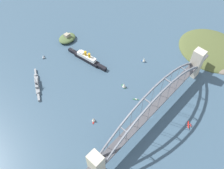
% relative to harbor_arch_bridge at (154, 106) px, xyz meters
% --- Properties ---
extents(ground_plane, '(1400.00, 1400.00, 0.00)m').
position_rel_harbor_arch_bridge_xyz_m(ground_plane, '(0.00, 0.00, -28.50)').
color(ground_plane, '#385166').
extents(harbor_arch_bridge, '(286.98, 16.78, 68.47)m').
position_rel_harbor_arch_bridge_xyz_m(harbor_arch_bridge, '(0.00, 0.00, 0.00)').
color(harbor_arch_bridge, beige).
rests_on(harbor_arch_bridge, ground).
extents(headland_east_shore, '(111.88, 122.51, 18.56)m').
position_rel_harbor_arch_bridge_xyz_m(headland_east_shore, '(187.36, 2.52, -28.50)').
color(headland_east_shore, '#4C562D').
rests_on(headland_east_shore, ground).
extents(ocean_liner, '(15.76, 83.79, 20.60)m').
position_rel_harbor_arch_bridge_xyz_m(ocean_liner, '(13.99, 152.29, -22.56)').
color(ocean_liner, black).
rests_on(ocean_liner, ground).
extents(naval_cruiser, '(37.32, 59.59, 17.79)m').
position_rel_harbor_arch_bridge_xyz_m(naval_cruiser, '(-79.57, 171.59, -25.36)').
color(naval_cruiser, gray).
rests_on(naval_cruiser, ground).
extents(fort_island_mid_harbor, '(33.65, 27.02, 15.32)m').
position_rel_harbor_arch_bridge_xyz_m(fort_island_mid_harbor, '(25.52, 218.93, -23.52)').
color(fort_island_mid_harbor, '#4C6038').
rests_on(fort_island_mid_harbor, ground).
extents(seaplane_taxiing_near_bridge, '(10.94, 8.60, 4.68)m').
position_rel_harbor_arch_bridge_xyz_m(seaplane_taxiing_near_bridge, '(24.34, -48.34, -26.57)').
color(seaplane_taxiing_near_bridge, '#B7B7B2').
rests_on(seaplane_taxiing_near_bridge, ground).
extents(small_boat_0, '(8.24, 7.06, 9.19)m').
position_rel_harbor_arch_bridge_xyz_m(small_boat_0, '(-63.30, 57.00, -24.28)').
color(small_boat_0, '#B2231E').
rests_on(small_boat_0, ground).
extents(small_boat_1, '(5.60, 8.53, 9.83)m').
position_rel_harbor_arch_bridge_xyz_m(small_boat_1, '(80.23, 77.14, -23.94)').
color(small_boat_1, '#234C8C').
rests_on(small_boat_1, ground).
extents(small_boat_2, '(6.90, 10.39, 10.17)m').
position_rel_harbor_arch_bridge_xyz_m(small_boat_2, '(13.89, 65.68, -23.82)').
color(small_boat_2, '#2D6B3D').
rests_on(small_boat_2, ground).
extents(small_boat_3, '(7.11, 5.92, 8.41)m').
position_rel_harbor_arch_bridge_xyz_m(small_boat_3, '(-34.54, 213.78, -24.58)').
color(small_boat_3, black).
rests_on(small_boat_3, ground).
extents(small_boat_4, '(5.90, 8.61, 1.84)m').
position_rel_harbor_arch_bridge_xyz_m(small_boat_4, '(8.02, 36.15, -27.85)').
color(small_boat_4, '#2D6B3D').
rests_on(small_boat_4, ground).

